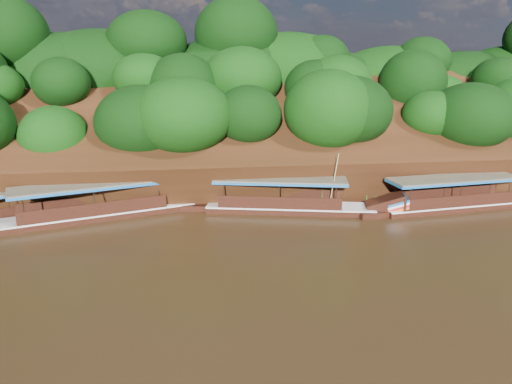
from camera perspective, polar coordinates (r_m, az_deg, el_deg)
The scene contains 6 objects.
ground at distance 32.22m, azimuth 8.84°, elevation -6.60°, with size 160.00×160.00×0.00m, color black.
riverbank at distance 53.03m, azimuth 2.19°, elevation 4.53°, with size 120.00×30.06×19.40m.
boat_0 at distance 43.79m, azimuth 23.20°, elevation -0.90°, with size 16.18×4.14×5.76m.
boat_1 at distance 39.37m, azimuth 5.10°, elevation -1.39°, with size 15.67×5.45×5.45m.
boat_2 at distance 39.80m, azimuth -15.50°, elevation -1.71°, with size 17.15×7.51×7.18m.
reeds at distance 40.07m, azimuth 0.29°, elevation -0.61°, with size 48.86×2.59×2.14m.
Camera 1 is at (-8.63, -28.59, 12.09)m, focal length 35.00 mm.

